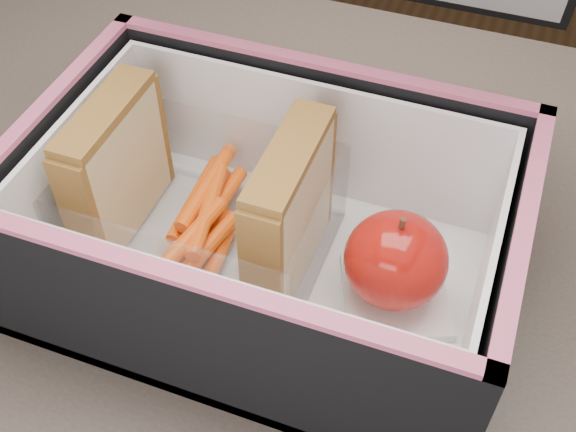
# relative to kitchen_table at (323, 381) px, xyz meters

# --- Properties ---
(kitchen_table) EXTENTS (1.20, 0.80, 0.75)m
(kitchen_table) POSITION_rel_kitchen_table_xyz_m (0.00, 0.00, 0.00)
(kitchen_table) COLOR brown
(kitchen_table) RESTS_ON ground
(lunch_bag) EXTENTS (0.32, 0.32, 0.30)m
(lunch_bag) POSITION_rel_kitchen_table_xyz_m (-0.05, 0.02, 0.16)
(lunch_bag) COLOR black
(lunch_bag) RESTS_ON kitchen_table
(plastic_tub) EXTENTS (0.18, 0.13, 0.07)m
(plastic_tub) POSITION_rel_kitchen_table_xyz_m (-0.10, 0.02, 0.14)
(plastic_tub) COLOR white
(plastic_tub) RESTS_ON lunch_bag
(sandwich_left) EXTENTS (0.03, 0.10, 0.11)m
(sandwich_left) POSITION_rel_kitchen_table_xyz_m (-0.17, 0.02, 0.16)
(sandwich_left) COLOR #DDC785
(sandwich_left) RESTS_ON plastic_tub
(sandwich_right) EXTENTS (0.03, 0.10, 0.11)m
(sandwich_right) POSITION_rel_kitchen_table_xyz_m (-0.04, 0.02, 0.16)
(sandwich_right) COLOR #DDC785
(sandwich_right) RESTS_ON plastic_tub
(carrot_sticks) EXTENTS (0.05, 0.14, 0.03)m
(carrot_sticks) POSITION_rel_kitchen_table_xyz_m (-0.10, 0.02, 0.12)
(carrot_sticks) COLOR #F44E0B
(carrot_sticks) RESTS_ON plastic_tub
(paper_napkin) EXTENTS (0.09, 0.09, 0.01)m
(paper_napkin) POSITION_rel_kitchen_table_xyz_m (0.04, 0.02, 0.11)
(paper_napkin) COLOR white
(paper_napkin) RESTS_ON lunch_bag
(red_apple) EXTENTS (0.09, 0.09, 0.07)m
(red_apple) POSITION_rel_kitchen_table_xyz_m (0.04, 0.02, 0.14)
(red_apple) COLOR #99100E
(red_apple) RESTS_ON paper_napkin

